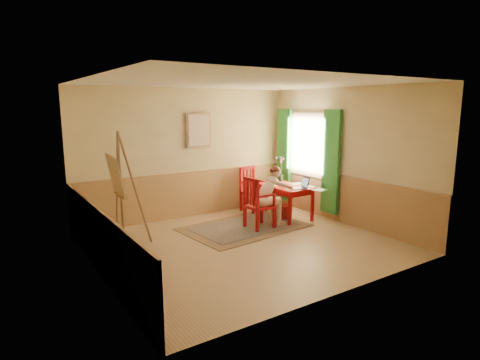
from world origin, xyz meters
TOP-DOWN VIEW (x-y plane):
  - room at (0.00, 0.00)m, footprint 5.04×4.54m
  - wainscot at (0.00, 0.80)m, footprint 5.00×4.50m
  - window at (2.42, 1.10)m, footprint 0.12×2.01m
  - wall_portrait at (0.25, 2.20)m, footprint 0.60×0.05m
  - rug at (0.54, 0.83)m, footprint 2.55×1.84m
  - table at (1.68, 0.97)m, footprint 0.72×1.20m
  - chair_left at (0.71, 0.63)m, footprint 0.50×0.48m
  - chair_back at (1.43, 1.84)m, footprint 0.51×0.53m
  - figure at (1.00, 0.62)m, footprint 0.91×0.40m
  - laptop at (1.76, 0.54)m, footprint 0.41×0.28m
  - papers at (1.89, 0.72)m, footprint 0.78×1.23m
  - vase at (1.90, 1.38)m, footprint 0.20×0.29m
  - wastebasket at (1.65, 0.88)m, footprint 0.31×0.31m
  - easel at (-1.88, 1.08)m, footprint 0.70×0.90m

SIDE VIEW (x-z plane):
  - rug at x=0.54m, z-range 0.00..0.02m
  - wastebasket at x=1.65m, z-range 0.00..0.30m
  - wainscot at x=0.00m, z-range 0.00..1.00m
  - chair_back at x=1.43m, z-range 0.00..1.03m
  - chair_left at x=0.71m, z-range 0.00..1.05m
  - table at x=1.68m, z-range 0.27..0.99m
  - figure at x=1.00m, z-range 0.06..1.30m
  - papers at x=1.89m, z-range 0.72..0.73m
  - laptop at x=1.76m, z-range 0.65..0.88m
  - vase at x=1.90m, z-range 0.70..1.27m
  - easel at x=-1.88m, z-range 0.18..2.20m
  - window at x=2.42m, z-range 0.25..2.45m
  - room at x=0.00m, z-range -0.02..2.82m
  - wall_portrait at x=0.25m, z-range 1.52..2.28m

